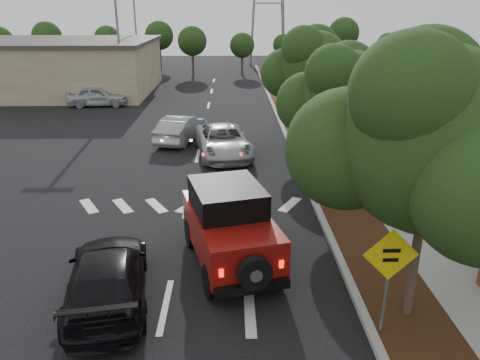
{
  "coord_description": "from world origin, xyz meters",
  "views": [
    {
      "loc": [
        1.59,
        -9.4,
        6.7
      ],
      "look_at": [
        1.84,
        3.0,
        2.08
      ],
      "focal_mm": 35.0,
      "sensor_mm": 36.0,
      "label": 1
    }
  ],
  "objects_px": {
    "speed_hump_sign": "(389,268)",
    "black_suv_oncoming": "(107,276)",
    "silver_suv_ahead": "(223,141)",
    "red_jeep": "(228,224)"
  },
  "relations": [
    {
      "from": "speed_hump_sign",
      "to": "black_suv_oncoming",
      "type": "bearing_deg",
      "value": 165.88
    },
    {
      "from": "black_suv_oncoming",
      "to": "silver_suv_ahead",
      "type": "bearing_deg",
      "value": -112.37
    },
    {
      "from": "black_suv_oncoming",
      "to": "speed_hump_sign",
      "type": "distance_m",
      "value": 6.43
    },
    {
      "from": "red_jeep",
      "to": "silver_suv_ahead",
      "type": "xyz_separation_m",
      "value": [
        -0.29,
        9.88,
        -0.43
      ]
    },
    {
      "from": "speed_hump_sign",
      "to": "silver_suv_ahead",
      "type": "bearing_deg",
      "value": 104.29
    },
    {
      "from": "red_jeep",
      "to": "silver_suv_ahead",
      "type": "distance_m",
      "value": 9.9
    },
    {
      "from": "silver_suv_ahead",
      "to": "speed_hump_sign",
      "type": "xyz_separation_m",
      "value": [
        3.59,
        -13.15,
        0.99
      ]
    },
    {
      "from": "red_jeep",
      "to": "silver_suv_ahead",
      "type": "height_order",
      "value": "red_jeep"
    },
    {
      "from": "silver_suv_ahead",
      "to": "black_suv_oncoming",
      "type": "height_order",
      "value": "silver_suv_ahead"
    },
    {
      "from": "black_suv_oncoming",
      "to": "speed_hump_sign",
      "type": "bearing_deg",
      "value": 156.99
    }
  ]
}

